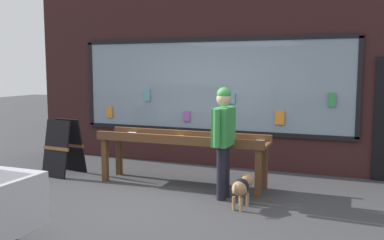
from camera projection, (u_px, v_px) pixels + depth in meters
The scene contains 6 objects.
ground_plane at pixel (161, 198), 6.31m from camera, with size 40.00×40.00×0.00m, color #38383A.
shopfront_facade at pixel (215, 77), 8.30m from camera, with size 7.90×0.29×3.51m.
display_table_main at pixel (182, 143), 6.97m from camera, with size 2.84×0.65×0.86m.
person_browsing at pixel (223, 135), 6.19m from camera, with size 0.24×0.65×1.64m.
small_dog at pixel (242, 186), 5.86m from camera, with size 0.25×0.62×0.43m.
sandwich_board_sign at pixel (64, 147), 7.69m from camera, with size 0.61×0.65×1.00m.
Camera 1 is at (2.67, -5.54, 1.90)m, focal length 40.00 mm.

